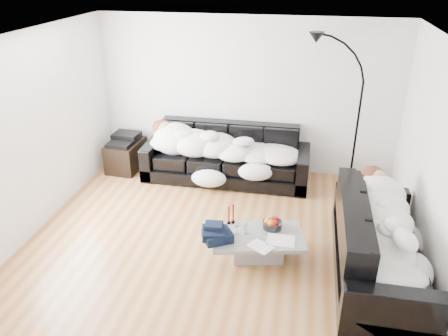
% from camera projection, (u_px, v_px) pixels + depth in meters
% --- Properties ---
extents(ground, '(5.00, 5.00, 0.00)m').
position_uv_depth(ground, '(220.00, 238.00, 5.85)').
color(ground, '#965A2D').
rests_on(ground, ground).
extents(wall_back, '(5.00, 0.02, 2.60)m').
position_uv_depth(wall_back, '(247.00, 96.00, 7.27)').
color(wall_back, silver).
rests_on(wall_back, ground).
extents(wall_left, '(0.02, 4.50, 2.60)m').
position_uv_depth(wall_left, '(33.00, 134.00, 5.71)').
color(wall_left, silver).
rests_on(wall_left, ground).
extents(wall_right, '(0.02, 4.50, 2.60)m').
position_uv_depth(wall_right, '(439.00, 166.00, 4.84)').
color(wall_right, silver).
rests_on(wall_right, ground).
extents(ceiling, '(5.00, 5.00, 0.00)m').
position_uv_depth(ceiling, '(219.00, 38.00, 4.71)').
color(ceiling, white).
rests_on(ceiling, ground).
extents(sofa_back, '(2.72, 0.94, 0.89)m').
position_uv_depth(sofa_back, '(226.00, 154.00, 7.23)').
color(sofa_back, black).
rests_on(sofa_back, ground).
extents(sofa_right, '(0.96, 2.25, 0.91)m').
position_uv_depth(sofa_right, '(381.00, 241.00, 5.02)').
color(sofa_right, black).
rests_on(sofa_right, ground).
extents(sleeper_back, '(2.30, 0.80, 0.46)m').
position_uv_depth(sleeper_back, '(225.00, 144.00, 7.10)').
color(sleeper_back, white).
rests_on(sleeper_back, sofa_back).
extents(sleeper_right, '(0.81, 1.93, 0.47)m').
position_uv_depth(sleeper_right, '(384.00, 226.00, 4.93)').
color(sleeper_right, white).
rests_on(sleeper_right, sofa_right).
extents(teal_cushion, '(0.42, 0.38, 0.20)m').
position_uv_depth(teal_cushion, '(372.00, 191.00, 5.52)').
color(teal_cushion, '#0C4454').
rests_on(teal_cushion, sofa_right).
extents(coffee_table, '(1.22, 0.87, 0.32)m').
position_uv_depth(coffee_table, '(258.00, 246.00, 5.42)').
color(coffee_table, '#939699').
rests_on(coffee_table, ground).
extents(fruit_bowl, '(0.27, 0.27, 0.15)m').
position_uv_depth(fruit_bowl, '(272.00, 223.00, 5.46)').
color(fruit_bowl, white).
rests_on(fruit_bowl, coffee_table).
extents(wine_glass_a, '(0.08, 0.08, 0.16)m').
position_uv_depth(wine_glass_a, '(246.00, 224.00, 5.43)').
color(wine_glass_a, white).
rests_on(wine_glass_a, coffee_table).
extents(wine_glass_b, '(0.08, 0.08, 0.17)m').
position_uv_depth(wine_glass_b, '(237.00, 228.00, 5.34)').
color(wine_glass_b, white).
rests_on(wine_glass_b, coffee_table).
extents(wine_glass_c, '(0.09, 0.09, 0.17)m').
position_uv_depth(wine_glass_c, '(247.00, 228.00, 5.34)').
color(wine_glass_c, white).
rests_on(wine_glass_c, coffee_table).
extents(candle_left, '(0.05, 0.05, 0.25)m').
position_uv_depth(candle_left, '(229.00, 215.00, 5.52)').
color(candle_left, maroon).
rests_on(candle_left, coffee_table).
extents(candle_right, '(0.06, 0.06, 0.27)m').
position_uv_depth(candle_right, '(233.00, 214.00, 5.53)').
color(candle_right, maroon).
rests_on(candle_right, coffee_table).
extents(newspaper_a, '(0.34, 0.26, 0.01)m').
position_uv_depth(newspaper_a, '(281.00, 240.00, 5.24)').
color(newspaper_a, silver).
rests_on(newspaper_a, coffee_table).
extents(newspaper_b, '(0.34, 0.32, 0.01)m').
position_uv_depth(newspaper_b, '(260.00, 246.00, 5.13)').
color(newspaper_b, silver).
rests_on(newspaper_b, coffee_table).
extents(navy_jacket, '(0.42, 0.38, 0.18)m').
position_uv_depth(navy_jacket, '(217.00, 229.00, 5.17)').
color(navy_jacket, black).
rests_on(navy_jacket, coffee_table).
extents(shoes, '(0.52, 0.40, 0.11)m').
position_uv_depth(shoes, '(360.00, 230.00, 5.92)').
color(shoes, '#472311').
rests_on(shoes, ground).
extents(av_cabinet, '(0.55, 0.76, 0.50)m').
position_uv_depth(av_cabinet, '(126.00, 155.00, 7.67)').
color(av_cabinet, black).
rests_on(av_cabinet, ground).
extents(stereo, '(0.46, 0.37, 0.13)m').
position_uv_depth(stereo, '(124.00, 138.00, 7.53)').
color(stereo, black).
rests_on(stereo, av_cabinet).
extents(floor_lamp, '(0.83, 0.53, 2.14)m').
position_uv_depth(floor_lamp, '(357.00, 125.00, 6.70)').
color(floor_lamp, black).
rests_on(floor_lamp, ground).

